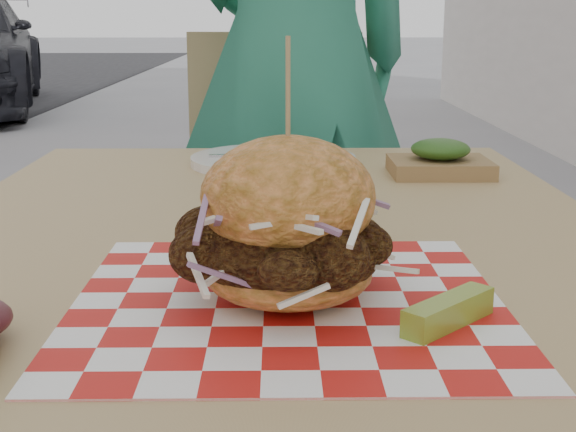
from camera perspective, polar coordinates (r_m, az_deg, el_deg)
name	(u,v)px	position (r m, az deg, el deg)	size (l,w,h in m)	color
diner	(294,55)	(1.82, 0.43, 11.35)	(0.66, 0.43, 1.80)	#2E8668
patio_table	(272,300)	(0.92, -1.15, -6.00)	(0.80, 1.20, 0.75)	tan
patio_chair	(280,203)	(1.91, -0.58, 0.91)	(0.47, 0.48, 0.95)	tan
paper_liner	(288,301)	(0.68, 0.00, -6.04)	(0.36, 0.36, 0.00)	red
sandwich	(288,231)	(0.66, 0.00, -1.04)	(0.19, 0.19, 0.22)	#EA8D42
pickle_spear	(449,312)	(0.64, 11.35, -6.69)	(0.10, 0.02, 0.02)	olive
place_setting	(273,160)	(1.31, -1.05, 4.00)	(0.27, 0.27, 0.02)	white
kraft_tray	(440,160)	(1.25, 10.76, 3.91)	(0.15, 0.12, 0.06)	olive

